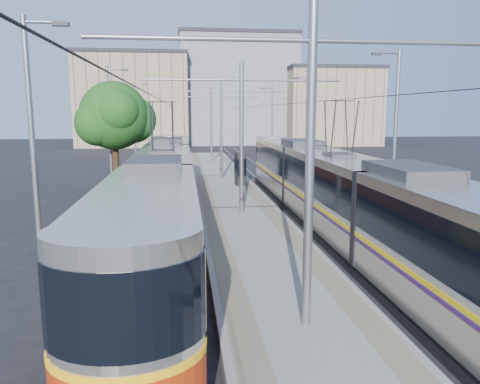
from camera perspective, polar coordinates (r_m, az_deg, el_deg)
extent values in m
plane|color=black|center=(14.86, 4.00, -10.19)|extent=(160.00, 160.00, 0.00)
cube|color=gray|center=(31.22, -1.83, 0.67)|extent=(4.00, 50.00, 0.30)
cube|color=gray|center=(31.11, -4.50, 0.90)|extent=(0.70, 50.00, 0.01)
cube|color=gray|center=(31.36, 0.80, 1.00)|extent=(0.70, 50.00, 0.01)
cube|color=gray|center=(31.17, -9.76, 0.27)|extent=(0.07, 70.00, 0.03)
cube|color=gray|center=(31.13, -7.13, 0.32)|extent=(0.07, 70.00, 0.03)
cube|color=gray|center=(31.62, 3.38, 0.52)|extent=(0.07, 70.00, 0.03)
cube|color=gray|center=(31.91, 5.91, 0.57)|extent=(0.07, 70.00, 0.03)
cube|color=silver|center=(11.89, -11.07, -15.61)|extent=(1.20, 5.00, 0.01)
cube|color=black|center=(21.53, -9.14, -3.44)|extent=(2.30, 29.63, 0.40)
cube|color=beige|center=(21.22, -9.26, 0.90)|extent=(2.40, 28.03, 2.90)
cube|color=black|center=(21.15, -9.30, 2.24)|extent=(2.43, 28.03, 1.30)
cube|color=#FDAE0D|center=(21.29, -9.23, -0.17)|extent=(2.43, 28.03, 0.12)
cube|color=#B82C0A|center=(21.38, -9.19, -1.49)|extent=(2.42, 28.03, 1.10)
cube|color=#2D2D30|center=(21.04, -9.38, 5.21)|extent=(1.68, 3.00, 0.30)
cube|color=black|center=(20.03, 11.67, -4.52)|extent=(2.30, 29.95, 0.40)
cube|color=#B2AEA3|center=(19.70, 11.83, 0.14)|extent=(2.40, 28.35, 2.90)
cube|color=black|center=(19.62, 11.89, 1.58)|extent=(2.43, 28.35, 1.30)
cube|color=yellow|center=(19.77, 11.79, -1.00)|extent=(2.43, 28.35, 0.12)
cube|color=#34154C|center=(19.79, 11.78, -1.43)|extent=(2.43, 28.35, 0.10)
cube|color=#2D2D30|center=(19.50, 12.00, 4.78)|extent=(1.68, 3.00, 0.30)
cylinder|color=gray|center=(10.16, 8.48, 2.51)|extent=(0.20, 0.20, 7.00)
cylinder|color=gray|center=(10.18, 8.88, 17.76)|extent=(9.20, 0.10, 0.10)
cylinder|color=gray|center=(21.92, 0.18, 6.43)|extent=(0.20, 0.20, 7.00)
cylinder|color=gray|center=(21.93, 0.19, 13.49)|extent=(9.20, 0.10, 0.10)
cylinder|color=gray|center=(33.85, -2.32, 7.58)|extent=(0.20, 0.20, 7.00)
cylinder|color=gray|center=(33.86, -2.35, 12.15)|extent=(9.20, 0.10, 0.10)
cylinder|color=gray|center=(45.82, -3.52, 8.12)|extent=(0.20, 0.20, 7.00)
cylinder|color=gray|center=(45.82, -3.55, 11.50)|extent=(9.20, 0.10, 0.10)
cylinder|color=black|center=(30.74, -8.71, 10.52)|extent=(0.02, 70.00, 0.02)
cylinder|color=black|center=(31.36, 4.79, 10.58)|extent=(0.02, 70.00, 0.02)
cylinder|color=gray|center=(16.48, -23.96, 5.21)|extent=(0.18, 0.18, 8.00)
cube|color=#2D2D30|center=(16.38, -21.03, 18.57)|extent=(0.50, 0.22, 0.12)
cylinder|color=gray|center=(32.10, -15.61, 7.47)|extent=(0.18, 0.18, 8.00)
cube|color=#2D2D30|center=(32.05, -13.92, 14.26)|extent=(0.50, 0.22, 0.12)
cylinder|color=gray|center=(47.98, -12.73, 8.22)|extent=(0.18, 0.18, 8.00)
cube|color=#2D2D30|center=(47.94, -11.57, 12.74)|extent=(0.50, 0.22, 0.12)
cylinder|color=gray|center=(24.01, 18.38, 6.70)|extent=(0.18, 0.18, 8.00)
cube|color=#2D2D30|center=(23.69, 16.37, 15.86)|extent=(0.50, 0.22, 0.12)
cylinder|color=gray|center=(39.08, 8.34, 8.06)|extent=(0.18, 0.18, 8.00)
cube|color=#2D2D30|center=(38.89, 6.87, 13.62)|extent=(0.50, 0.22, 0.12)
cylinder|color=gray|center=(54.68, 3.94, 8.58)|extent=(0.18, 0.18, 8.00)
cube|color=#2D2D30|center=(54.55, 2.82, 12.53)|extent=(0.50, 0.22, 0.12)
cube|color=black|center=(30.66, 0.03, 2.81)|extent=(0.66, 0.99, 2.14)
cube|color=black|center=(30.65, 0.03, 3.07)|extent=(0.70, 1.03, 1.11)
cylinder|color=#382314|center=(31.69, -14.85, 2.87)|extent=(0.40, 0.40, 2.92)
sphere|color=#134413|center=(31.49, -15.12, 8.98)|extent=(4.38, 4.38, 4.38)
sphere|color=#134413|center=(32.08, -12.96, 8.59)|extent=(3.10, 3.10, 3.10)
cube|color=tan|center=(74.10, -12.72, 10.66)|extent=(16.00, 12.00, 13.17)
cube|color=#262328|center=(74.55, -12.93, 15.92)|extent=(16.32, 12.24, 0.50)
cube|color=gray|center=(78.27, -0.47, 12.09)|extent=(18.00, 14.00, 16.62)
cube|color=#262328|center=(79.09, -0.48, 18.30)|extent=(18.36, 14.28, 0.50)
cube|color=tan|center=(75.22, 10.88, 10.00)|extent=(14.00, 10.00, 11.33)
cube|color=#262328|center=(75.50, 11.03, 14.50)|extent=(14.28, 10.20, 0.50)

